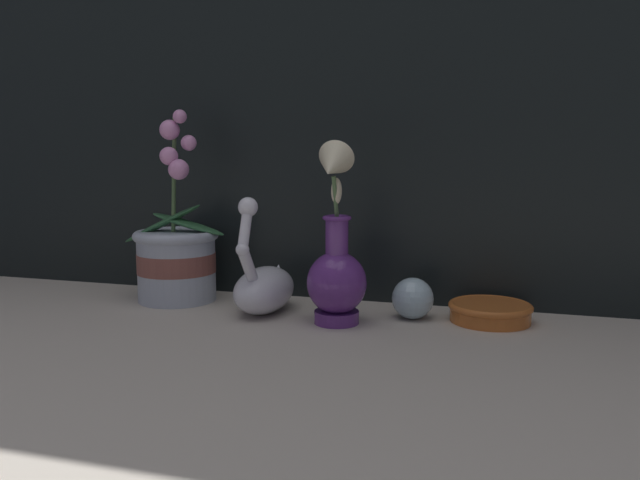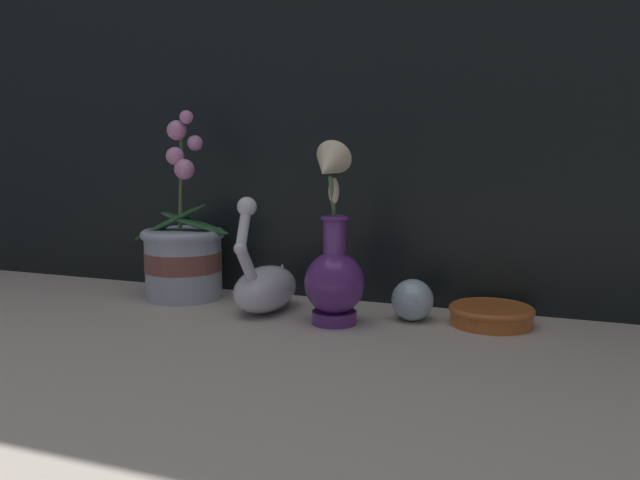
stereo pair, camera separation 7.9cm
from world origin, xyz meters
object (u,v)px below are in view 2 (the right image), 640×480
object	(u,v)px
orchid_potted_plant	(183,254)
amber_dish	(491,314)
glass_sphere	(412,300)
swan_figurine	(265,285)
blue_vase	(334,266)

from	to	relation	value
orchid_potted_plant	amber_dish	distance (m)	0.60
glass_sphere	swan_figurine	bearing A→B (deg)	-173.37
swan_figurine	blue_vase	bearing A→B (deg)	-15.04
blue_vase	orchid_potted_plant	bearing A→B (deg)	167.10
amber_dish	glass_sphere	bearing A→B (deg)	-171.19
blue_vase	glass_sphere	distance (m)	0.15
amber_dish	blue_vase	bearing A→B (deg)	-160.19
blue_vase	amber_dish	bearing A→B (deg)	19.81
amber_dish	swan_figurine	bearing A→B (deg)	-172.64
amber_dish	orchid_potted_plant	bearing A→B (deg)	-178.92
blue_vase	amber_dish	world-z (taller)	blue_vase
orchid_potted_plant	glass_sphere	world-z (taller)	orchid_potted_plant
swan_figurine	blue_vase	xyz separation A→B (m)	(0.15, -0.04, 0.05)
orchid_potted_plant	swan_figurine	world-z (taller)	orchid_potted_plant
swan_figurine	amber_dish	world-z (taller)	swan_figurine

